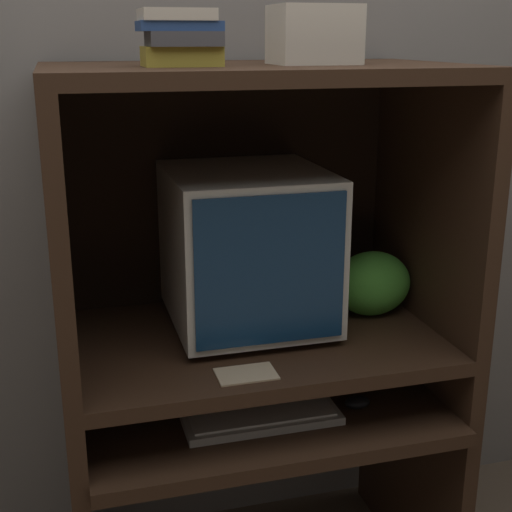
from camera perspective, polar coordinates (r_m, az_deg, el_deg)
The scene contains 11 objects.
wall_back at distance 2.09m, azimuth -2.70°, elevation 10.88°, with size 6.00×0.06×2.60m.
desk_base at distance 2.02m, azimuth 0.39°, elevation -16.82°, with size 0.99×0.65×0.61m.
desk_monitor_shelf at distance 1.89m, azimuth 0.07°, elevation -7.27°, with size 0.99×0.62×0.17m.
hutch_upper at distance 1.78m, azimuth -0.24°, elevation 7.59°, with size 0.99×0.62×0.68m.
crt_monitor at distance 1.86m, azimuth -0.71°, elevation 0.70°, with size 0.40×0.44×0.42m.
keyboard at distance 1.81m, azimuth 0.47°, elevation -12.79°, with size 0.39×0.14×0.03m.
mouse at distance 1.89m, azimuth 8.10°, elevation -11.51°, with size 0.07×0.05×0.03m.
snack_bag at distance 1.99m, azimuth 9.25°, elevation -2.17°, with size 0.22×0.16×0.18m.
book_stack at distance 1.59m, azimuth -6.06°, elevation 17.01°, with size 0.17×0.13×0.12m.
paper_card at distance 1.65m, azimuth -0.79°, elevation -9.41°, with size 0.14×0.09×0.00m.
storage_box at distance 1.72m, azimuth 4.65°, elevation 17.23°, with size 0.19×0.16×0.13m.
Camera 1 is at (-0.46, -1.34, 1.53)m, focal length 50.00 mm.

